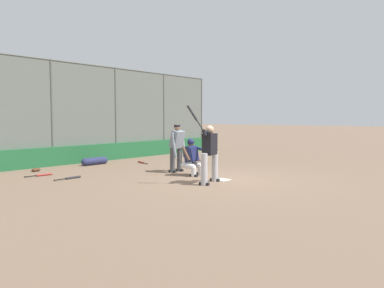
{
  "coord_description": "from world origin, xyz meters",
  "views": [
    {
      "loc": [
        9.08,
        6.53,
        1.87
      ],
      "look_at": [
        0.21,
        -1.0,
        1.05
      ],
      "focal_mm": 35.0,
      "sensor_mm": 36.0,
      "label": 1
    }
  ],
  "objects_px": {
    "batter_at_plate": "(209,152)",
    "spare_bat_by_padding": "(142,162)",
    "fielding_glove_on_dirt": "(36,170)",
    "spare_bat_third_base_side": "(71,178)",
    "umpire_home": "(177,147)",
    "spare_bat_near_backstop": "(42,175)",
    "catcher_behind_plate": "(193,156)",
    "equipment_bag_dugout_side": "(95,161)",
    "spare_bat_first_base_side": "(192,161)"
  },
  "relations": [
    {
      "from": "batter_at_plate",
      "to": "equipment_bag_dugout_side",
      "type": "relative_size",
      "value": 1.86
    },
    {
      "from": "equipment_bag_dugout_side",
      "to": "spare_bat_near_backstop",
      "type": "bearing_deg",
      "value": 22.26
    },
    {
      "from": "catcher_behind_plate",
      "to": "spare_bat_near_backstop",
      "type": "distance_m",
      "value": 4.88
    },
    {
      "from": "spare_bat_third_base_side",
      "to": "equipment_bag_dugout_side",
      "type": "height_order",
      "value": "equipment_bag_dugout_side"
    },
    {
      "from": "spare_bat_first_base_side",
      "to": "fielding_glove_on_dirt",
      "type": "height_order",
      "value": "fielding_glove_on_dirt"
    },
    {
      "from": "spare_bat_near_backstop",
      "to": "fielding_glove_on_dirt",
      "type": "xyz_separation_m",
      "value": [
        -0.37,
        -1.14,
        0.02
      ]
    },
    {
      "from": "spare_bat_by_padding",
      "to": "spare_bat_third_base_side",
      "type": "bearing_deg",
      "value": 126.75
    },
    {
      "from": "umpire_home",
      "to": "catcher_behind_plate",
      "type": "bearing_deg",
      "value": 70.6
    },
    {
      "from": "catcher_behind_plate",
      "to": "umpire_home",
      "type": "xyz_separation_m",
      "value": [
        -0.25,
        -0.93,
        0.26
      ]
    },
    {
      "from": "batter_at_plate",
      "to": "umpire_home",
      "type": "distance_m",
      "value": 2.46
    },
    {
      "from": "umpire_home",
      "to": "spare_bat_near_backstop",
      "type": "xyz_separation_m",
      "value": [
        3.48,
        -2.69,
        -0.85
      ]
    },
    {
      "from": "spare_bat_first_base_side",
      "to": "equipment_bag_dugout_side",
      "type": "relative_size",
      "value": 0.59
    },
    {
      "from": "spare_bat_first_base_side",
      "to": "equipment_bag_dugout_side",
      "type": "distance_m",
      "value": 4.05
    },
    {
      "from": "batter_at_plate",
      "to": "spare_bat_by_padding",
      "type": "xyz_separation_m",
      "value": [
        -1.94,
        -5.01,
        -0.87
      ]
    },
    {
      "from": "spare_bat_near_backstop",
      "to": "spare_bat_first_base_side",
      "type": "height_order",
      "value": "same"
    },
    {
      "from": "batter_at_plate",
      "to": "umpire_home",
      "type": "bearing_deg",
      "value": -128.69
    },
    {
      "from": "spare_bat_near_backstop",
      "to": "spare_bat_third_base_side",
      "type": "distance_m",
      "value": 1.25
    },
    {
      "from": "spare_bat_near_backstop",
      "to": "spare_bat_by_padding",
      "type": "height_order",
      "value": "same"
    },
    {
      "from": "spare_bat_by_padding",
      "to": "spare_bat_third_base_side",
      "type": "distance_m",
      "value": 4.28
    },
    {
      "from": "catcher_behind_plate",
      "to": "spare_bat_by_padding",
      "type": "relative_size",
      "value": 1.38
    },
    {
      "from": "catcher_behind_plate",
      "to": "spare_bat_first_base_side",
      "type": "xyz_separation_m",
      "value": [
        -2.93,
        -2.5,
        -0.59
      ]
    },
    {
      "from": "umpire_home",
      "to": "spare_bat_near_backstop",
      "type": "relative_size",
      "value": 1.85
    },
    {
      "from": "catcher_behind_plate",
      "to": "fielding_glove_on_dirt",
      "type": "relative_size",
      "value": 3.73
    },
    {
      "from": "spare_bat_near_backstop",
      "to": "spare_bat_third_base_side",
      "type": "xyz_separation_m",
      "value": [
        -0.29,
        1.22,
        0.0
      ]
    },
    {
      "from": "catcher_behind_plate",
      "to": "spare_bat_near_backstop",
      "type": "height_order",
      "value": "catcher_behind_plate"
    },
    {
      "from": "fielding_glove_on_dirt",
      "to": "equipment_bag_dugout_side",
      "type": "height_order",
      "value": "equipment_bag_dugout_side"
    },
    {
      "from": "umpire_home",
      "to": "spare_bat_third_base_side",
      "type": "distance_m",
      "value": 3.61
    },
    {
      "from": "catcher_behind_plate",
      "to": "spare_bat_near_backstop",
      "type": "xyz_separation_m",
      "value": [
        3.22,
        -3.62,
        -0.59
      ]
    },
    {
      "from": "batter_at_plate",
      "to": "spare_bat_near_backstop",
      "type": "xyz_separation_m",
      "value": [
        2.42,
        -4.91,
        -0.87
      ]
    },
    {
      "from": "spare_bat_first_base_side",
      "to": "equipment_bag_dugout_side",
      "type": "xyz_separation_m",
      "value": [
        3.35,
        -2.27,
        0.11
      ]
    },
    {
      "from": "spare_bat_by_padding",
      "to": "spare_bat_near_backstop",
      "type": "bearing_deg",
      "value": 110.11
    },
    {
      "from": "catcher_behind_plate",
      "to": "equipment_bag_dugout_side",
      "type": "xyz_separation_m",
      "value": [
        0.41,
        -4.77,
        -0.48
      ]
    },
    {
      "from": "umpire_home",
      "to": "spare_bat_third_base_side",
      "type": "height_order",
      "value": "umpire_home"
    },
    {
      "from": "catcher_behind_plate",
      "to": "spare_bat_near_backstop",
      "type": "relative_size",
      "value": 1.35
    },
    {
      "from": "catcher_behind_plate",
      "to": "umpire_home",
      "type": "bearing_deg",
      "value": -112.23
    },
    {
      "from": "catcher_behind_plate",
      "to": "fielding_glove_on_dirt",
      "type": "xyz_separation_m",
      "value": [
        2.85,
        -4.76,
        -0.56
      ]
    },
    {
      "from": "equipment_bag_dugout_side",
      "to": "spare_bat_first_base_side",
      "type": "bearing_deg",
      "value": 145.83
    },
    {
      "from": "spare_bat_third_base_side",
      "to": "spare_bat_first_base_side",
      "type": "bearing_deg",
      "value": -1.41
    },
    {
      "from": "spare_bat_near_backstop",
      "to": "spare_bat_first_base_side",
      "type": "relative_size",
      "value": 1.26
    },
    {
      "from": "spare_bat_by_padding",
      "to": "spare_bat_first_base_side",
      "type": "xyz_separation_m",
      "value": [
        -1.8,
        1.22,
        0.0
      ]
    },
    {
      "from": "batter_at_plate",
      "to": "umpire_home",
      "type": "height_order",
      "value": "batter_at_plate"
    },
    {
      "from": "catcher_behind_plate",
      "to": "spare_bat_third_base_side",
      "type": "height_order",
      "value": "catcher_behind_plate"
    },
    {
      "from": "spare_bat_third_base_side",
      "to": "fielding_glove_on_dirt",
      "type": "height_order",
      "value": "fielding_glove_on_dirt"
    },
    {
      "from": "fielding_glove_on_dirt",
      "to": "equipment_bag_dugout_side",
      "type": "xyz_separation_m",
      "value": [
        -2.44,
        -0.01,
        0.09
      ]
    },
    {
      "from": "spare_bat_near_backstop",
      "to": "spare_bat_first_base_side",
      "type": "xyz_separation_m",
      "value": [
        -6.16,
        1.12,
        0.0
      ]
    },
    {
      "from": "fielding_glove_on_dirt",
      "to": "spare_bat_third_base_side",
      "type": "bearing_deg",
      "value": 87.87
    },
    {
      "from": "spare_bat_near_backstop",
      "to": "fielding_glove_on_dirt",
      "type": "height_order",
      "value": "fielding_glove_on_dirt"
    },
    {
      "from": "batter_at_plate",
      "to": "fielding_glove_on_dirt",
      "type": "xyz_separation_m",
      "value": [
        2.05,
        -6.05,
        -0.84
      ]
    },
    {
      "from": "spare_bat_by_padding",
      "to": "catcher_behind_plate",
      "type": "bearing_deg",
      "value": -178.23
    },
    {
      "from": "equipment_bag_dugout_side",
      "to": "spare_bat_third_base_side",
      "type": "bearing_deg",
      "value": 43.21
    }
  ]
}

